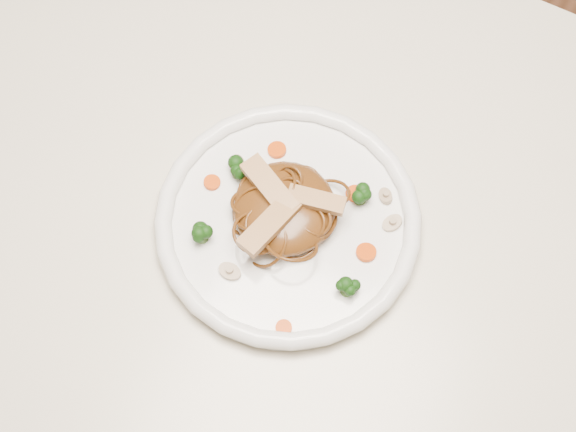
% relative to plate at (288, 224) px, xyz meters
% --- Properties ---
extents(ground, '(4.00, 4.00, 0.00)m').
position_rel_plate_xyz_m(ground, '(0.01, 0.03, -0.76)').
color(ground, brown).
rests_on(ground, ground).
extents(table, '(1.20, 0.80, 0.75)m').
position_rel_plate_xyz_m(table, '(0.01, 0.03, -0.11)').
color(table, beige).
rests_on(table, ground).
extents(plate, '(0.38, 0.38, 0.02)m').
position_rel_plate_xyz_m(plate, '(0.00, 0.00, 0.00)').
color(plate, white).
rests_on(plate, table).
extents(noodle_mound, '(0.15, 0.15, 0.04)m').
position_rel_plate_xyz_m(noodle_mound, '(-0.01, 0.01, 0.02)').
color(noodle_mound, '#5A2D11').
rests_on(noodle_mound, plate).
extents(chicken_a, '(0.07, 0.03, 0.01)m').
position_rel_plate_xyz_m(chicken_a, '(0.02, 0.02, 0.05)').
color(chicken_a, tan).
rests_on(chicken_a, noodle_mound).
extents(chicken_b, '(0.08, 0.05, 0.01)m').
position_rel_plate_xyz_m(chicken_b, '(-0.03, 0.01, 0.05)').
color(chicken_b, tan).
rests_on(chicken_b, noodle_mound).
extents(chicken_c, '(0.04, 0.08, 0.01)m').
position_rel_plate_xyz_m(chicken_c, '(-0.01, -0.03, 0.05)').
color(chicken_c, tan).
rests_on(chicken_c, noodle_mound).
extents(broccoli_0, '(0.03, 0.03, 0.03)m').
position_rel_plate_xyz_m(broccoli_0, '(0.06, 0.06, 0.02)').
color(broccoli_0, '#143C0C').
rests_on(broccoli_0, plate).
extents(broccoli_1, '(0.03, 0.03, 0.03)m').
position_rel_plate_xyz_m(broccoli_1, '(-0.08, 0.02, 0.02)').
color(broccoli_1, '#143C0C').
rests_on(broccoli_1, plate).
extents(broccoli_2, '(0.03, 0.03, 0.03)m').
position_rel_plate_xyz_m(broccoli_2, '(-0.07, -0.06, 0.02)').
color(broccoli_2, '#143C0C').
rests_on(broccoli_2, plate).
extents(broccoli_3, '(0.03, 0.03, 0.03)m').
position_rel_plate_xyz_m(broccoli_3, '(0.09, -0.04, 0.02)').
color(broccoli_3, '#143C0C').
rests_on(broccoli_3, plate).
extents(carrot_0, '(0.03, 0.03, 0.00)m').
position_rel_plate_xyz_m(carrot_0, '(0.05, 0.06, 0.01)').
color(carrot_0, '#D85407').
rests_on(carrot_0, plate).
extents(carrot_1, '(0.02, 0.02, 0.00)m').
position_rel_plate_xyz_m(carrot_1, '(-0.10, 0.00, 0.01)').
color(carrot_1, '#D85407').
rests_on(carrot_1, plate).
extents(carrot_2, '(0.03, 0.03, 0.00)m').
position_rel_plate_xyz_m(carrot_2, '(0.09, 0.01, 0.01)').
color(carrot_2, '#D85407').
rests_on(carrot_2, plate).
extents(carrot_3, '(0.03, 0.03, 0.00)m').
position_rel_plate_xyz_m(carrot_3, '(-0.05, 0.07, 0.01)').
color(carrot_3, '#D85407').
rests_on(carrot_3, plate).
extents(carrot_4, '(0.02, 0.02, 0.00)m').
position_rel_plate_xyz_m(carrot_4, '(0.05, -0.11, 0.01)').
color(carrot_4, '#D85407').
rests_on(carrot_4, plate).
extents(mushroom_0, '(0.03, 0.03, 0.01)m').
position_rel_plate_xyz_m(mushroom_0, '(-0.03, -0.08, 0.01)').
color(mushroom_0, beige).
rests_on(mushroom_0, plate).
extents(mushroom_1, '(0.03, 0.03, 0.01)m').
position_rel_plate_xyz_m(mushroom_1, '(0.10, 0.05, 0.01)').
color(mushroom_1, beige).
rests_on(mushroom_1, plate).
extents(mushroom_2, '(0.03, 0.03, 0.01)m').
position_rel_plate_xyz_m(mushroom_2, '(-0.08, 0.03, 0.01)').
color(mushroom_2, beige).
rests_on(mushroom_2, plate).
extents(mushroom_3, '(0.03, 0.03, 0.01)m').
position_rel_plate_xyz_m(mushroom_3, '(0.08, 0.08, 0.01)').
color(mushroom_3, beige).
rests_on(mushroom_3, plate).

